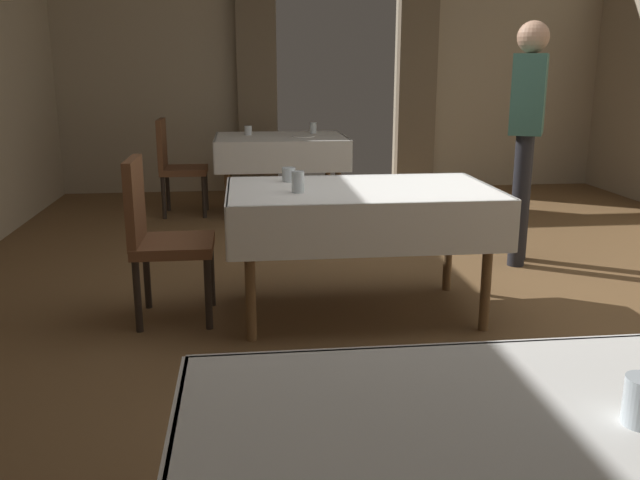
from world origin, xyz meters
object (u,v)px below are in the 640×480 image
person_waiter_by_doorway (527,123)px  glass_mid_b (289,174)px  glass_mid_a (298,182)px  glass_far_b (313,128)px  dining_table_far (280,146)px  plate_far_c (303,136)px  chair_mid_left (158,232)px  dining_table_mid (361,204)px  glass_far_a (248,130)px  chair_far_left (175,162)px

person_waiter_by_doorway → glass_mid_b: bearing=-159.3°
glass_mid_a → person_waiter_by_doorway: size_ratio=0.07×
glass_mid_a → glass_far_b: size_ratio=1.06×
dining_table_far → plate_far_c: size_ratio=5.83×
plate_far_c → chair_mid_left: bearing=-110.8°
glass_mid_b → person_waiter_by_doorway: bearing=20.7°
dining_table_mid → person_waiter_by_doorway: 1.67m
dining_table_far → glass_mid_a: size_ratio=11.11×
glass_far_a → glass_far_b: bearing=10.5°
glass_far_b → dining_table_far: bearing=-144.2°
dining_table_mid → person_waiter_by_doorway: person_waiter_by_doorway is taller
chair_mid_left → glass_mid_b: bearing=16.7°
glass_mid_b → glass_mid_a: bearing=-86.1°
dining_table_mid → glass_mid_a: 0.41m
dining_table_mid → glass_far_b: 3.22m
chair_far_left → plate_far_c: 1.26m
chair_mid_left → glass_far_b: bearing=69.3°
glass_far_b → plate_far_c: bearing=-110.1°
glass_mid_a → glass_mid_b: size_ratio=1.40×
glass_far_a → dining_table_far: bearing=-22.8°
dining_table_mid → glass_mid_b: bearing=146.6°
glass_far_a → dining_table_mid: bearing=-79.0°
glass_far_a → person_waiter_by_doorway: person_waiter_by_doorway is taller
chair_far_left → glass_mid_b: 2.81m
chair_mid_left → glass_far_a: chair_mid_left is taller
dining_table_mid → dining_table_far: same height
glass_far_b → dining_table_mid: bearing=-91.2°
dining_table_far → plate_far_c: (0.21, -0.12, 0.10)m
glass_mid_b → dining_table_mid: bearing=-33.4°
dining_table_mid → chair_mid_left: 1.15m
dining_table_mid → glass_mid_a: size_ratio=13.11×
dining_table_far → glass_mid_a: glass_mid_a is taller
glass_mid_b → plate_far_c: bearing=83.0°
dining_table_far → glass_mid_a: (-0.08, -3.08, 0.16)m
dining_table_mid → glass_mid_a: (-0.37, -0.11, 0.15)m
glass_mid_b → glass_far_b: 3.00m
chair_far_left → glass_far_a: bearing=15.6°
glass_far_a → chair_mid_left: bearing=-100.0°
glass_far_b → person_waiter_by_doorway: bearing=-60.9°
glass_far_b → glass_far_a: bearing=-169.5°
chair_mid_left → glass_far_b: size_ratio=8.51×
chair_far_left → glass_far_b: 1.44m
dining_table_far → glass_far_b: (0.35, 0.25, 0.15)m
glass_far_a → glass_far_b: size_ratio=0.85×
dining_table_mid → chair_mid_left: size_ratio=1.63×
dining_table_far → person_waiter_by_doorway: bearing=-51.4°
chair_mid_left → dining_table_mid: bearing=-1.6°
dining_table_far → glass_far_b: 0.46m
dining_table_far → chair_far_left: chair_far_left is taller
glass_mid_b → plate_far_c: glass_mid_b is taller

